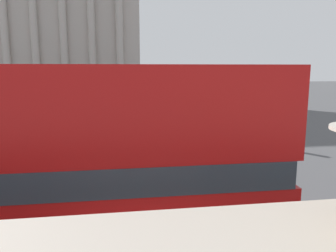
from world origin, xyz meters
TOP-DOWN VIEW (x-y plane):
  - plaza_building_left at (-10.38, 45.78)m, footprint 26.15×11.48m
  - traffic_light_near at (0.88, 9.00)m, footprint 0.42×0.24m
  - traffic_light_mid at (5.81, 16.51)m, footprint 0.42×0.24m
  - traffic_light_far at (-5.19, 21.74)m, footprint 0.42×0.24m
  - pedestrian_grey at (-5.80, 22.08)m, footprint 0.32×0.32m
  - pedestrian_blue at (8.29, 20.41)m, footprint 0.32×0.32m

SIDE VIEW (x-z plane):
  - pedestrian_blue at x=8.29m, z-range 0.13..1.87m
  - pedestrian_grey at x=-5.80m, z-range 0.14..1.93m
  - traffic_light_near at x=0.88m, z-range 0.53..3.91m
  - traffic_light_far at x=-5.19m, z-range 0.58..4.33m
  - traffic_light_mid at x=5.81m, z-range 0.60..4.59m
  - plaza_building_left at x=-10.38m, z-range -0.01..20.84m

